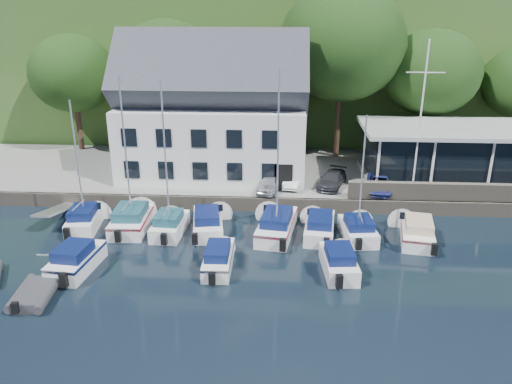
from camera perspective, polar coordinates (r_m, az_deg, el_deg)
ground at (r=25.32m, az=6.27°, el=-11.93°), size 180.00×180.00×0.00m
quay at (r=41.01m, az=5.27°, el=1.86°), size 60.00×13.00×1.00m
quay_face at (r=34.91m, az=5.55°, el=-1.53°), size 60.00×0.30×1.00m
hillside at (r=83.56m, az=4.64°, el=16.60°), size 160.00×75.00×16.00m
harbor_building at (r=39.14m, az=-4.86°, el=8.34°), size 14.40×8.20×8.70m
club_pavilion at (r=40.74m, az=21.14°, el=4.17°), size 13.20×7.20×4.10m
seawall at (r=37.35m, az=24.31°, el=-0.03°), size 18.00×0.50×1.20m
gangway at (r=36.50m, az=-21.26°, el=-2.75°), size 1.20×6.00×1.40m
car_silver at (r=35.85m, az=1.57°, el=1.00°), size 2.01×3.59×1.15m
car_white at (r=37.02m, az=4.34°, el=1.56°), size 1.72×3.57×1.13m
car_dgrey at (r=37.16m, az=8.68°, el=1.44°), size 2.72×4.12×1.11m
car_blue at (r=36.89m, az=13.95°, el=1.01°), size 2.07×3.78×1.22m
flagpole at (r=35.93m, az=18.26°, el=7.81°), size 2.53×0.20×10.56m
tree_0 at (r=48.55m, az=-19.97°, el=10.57°), size 7.59×7.59×10.37m
tree_1 at (r=44.92m, az=-10.00°, el=11.57°), size 8.50×8.50×11.62m
tree_2 at (r=43.24m, az=0.24°, el=11.08°), size 8.01×8.01×10.95m
tree_3 at (r=43.68m, az=9.61°, el=13.15°), size 10.50×10.50×14.35m
tree_4 at (r=45.50m, az=19.20°, el=10.40°), size 7.97×7.97×10.89m
boat_r1_0 at (r=32.78m, az=-19.78°, el=3.49°), size 2.61×5.80×9.24m
boat_r1_1 at (r=31.83m, az=-14.62°, el=3.79°), size 2.64×6.55×9.48m
boat_r1_2 at (r=30.66m, az=-10.25°, el=2.90°), size 2.18×5.38×8.87m
boat_r1_3 at (r=32.02m, az=-5.54°, el=-3.19°), size 3.00×6.63×1.45m
boat_r1_4 at (r=29.97m, az=2.51°, el=3.52°), size 3.19×7.45×9.59m
boat_r1_5 at (r=31.53m, az=7.30°, el=-3.67°), size 2.57×6.38×1.43m
boat_r1_6 at (r=30.22m, az=12.07°, el=2.24°), size 2.53×5.35×8.60m
boat_r1_7 at (r=32.20m, az=17.94°, el=-4.02°), size 3.08×6.56×1.44m
boat_r2_0 at (r=28.91m, az=-19.89°, el=-6.99°), size 2.49×5.68×1.57m
boat_r2_2 at (r=27.67m, az=-4.31°, el=-7.24°), size 1.72×5.77×1.36m
boat_r2_3 at (r=27.48m, az=9.46°, el=-7.54°), size 2.24×5.53×1.48m
dinghy_1 at (r=27.15m, az=-24.00°, el=-10.44°), size 2.27×3.40×0.75m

